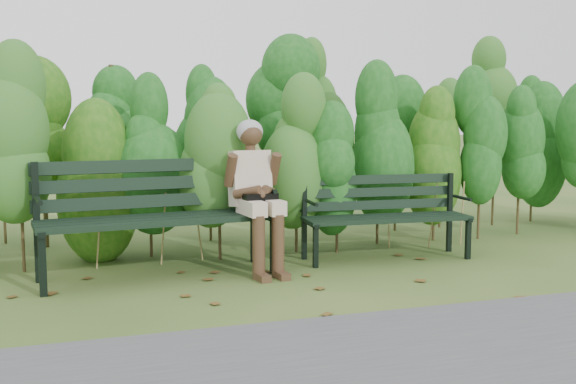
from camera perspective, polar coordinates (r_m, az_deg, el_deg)
name	(u,v)px	position (r m, az deg, el deg)	size (l,w,h in m)	color
ground	(301,285)	(5.69, 1.11, -7.90)	(80.00, 80.00, 0.00)	#34541E
footpath	(439,383)	(3.79, 12.63, -15.48)	(60.00, 2.50, 0.01)	#474749
hedge_band	(244,130)	(7.30, -3.73, 5.22)	(11.04, 1.67, 2.42)	#47381E
leaf_litter	(403,288)	(5.68, 9.69, -7.99)	(4.77, 1.85, 0.01)	brown
bench_left	(156,208)	(6.06, -11.14, -1.30)	(2.12, 0.88, 1.03)	black
bench_right	(383,209)	(6.77, 8.07, -1.47)	(1.68, 0.65, 0.82)	black
seated_woman	(255,185)	(6.10, -2.78, 0.63)	(0.54, 0.78, 1.38)	beige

